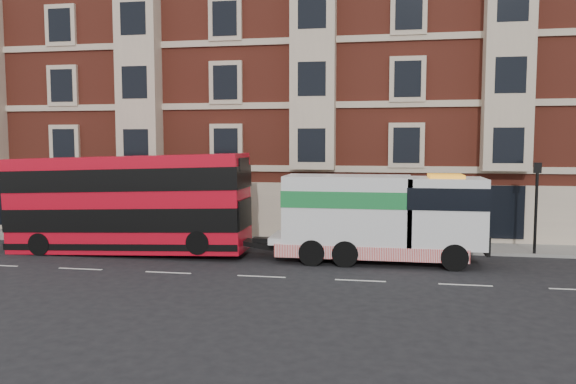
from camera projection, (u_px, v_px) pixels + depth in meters
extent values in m
plane|color=black|center=(261.00, 277.00, 22.81)|extent=(120.00, 120.00, 0.00)
cube|color=slate|center=(292.00, 243.00, 30.17)|extent=(90.00, 3.00, 0.15)
cube|color=maroon|center=(318.00, 88.00, 36.67)|extent=(45.00, 12.00, 18.00)
cylinder|color=black|center=(176.00, 205.00, 29.74)|extent=(0.14, 0.14, 4.00)
cube|color=black|center=(176.00, 165.00, 29.55)|extent=(0.35, 0.15, 0.50)
cylinder|color=black|center=(536.00, 212.00, 26.66)|extent=(0.14, 0.14, 4.00)
cube|color=black|center=(538.00, 168.00, 26.48)|extent=(0.35, 0.15, 0.50)
cube|color=red|center=(128.00, 203.00, 27.44)|extent=(11.78, 2.63, 4.63)
cube|color=black|center=(128.00, 217.00, 27.50)|extent=(11.82, 2.69, 1.10)
cube|color=black|center=(127.00, 179.00, 27.33)|extent=(11.82, 2.69, 1.05)
cylinder|color=black|center=(40.00, 244.00, 27.12)|extent=(1.09, 0.34, 1.09)
cylinder|color=black|center=(68.00, 236.00, 29.45)|extent=(1.09, 0.34, 1.09)
cylinder|color=black|center=(198.00, 243.00, 25.73)|extent=(1.09, 0.34, 1.09)
cylinder|color=black|center=(214.00, 234.00, 28.06)|extent=(1.09, 0.34, 1.09)
cube|color=silver|center=(375.00, 240.00, 25.51)|extent=(9.47, 2.42, 0.32)
cube|color=silver|center=(445.00, 212.00, 24.87)|extent=(3.37, 2.63, 3.05)
cube|color=silver|center=(347.00, 209.00, 25.61)|extent=(5.68, 2.63, 3.05)
cube|color=#1A7635|center=(348.00, 197.00, 25.56)|extent=(5.73, 2.67, 0.74)
cube|color=red|center=(370.00, 248.00, 25.58)|extent=(8.41, 2.69, 0.58)
cylinder|color=black|center=(454.00, 257.00, 23.81)|extent=(1.16, 0.37, 1.16)
cylinder|color=black|center=(448.00, 247.00, 26.14)|extent=(1.16, 0.37, 1.16)
cylinder|color=black|center=(345.00, 254.00, 24.60)|extent=(1.16, 0.42, 1.16)
cylinder|color=black|center=(349.00, 244.00, 26.93)|extent=(1.16, 0.42, 1.16)
cylinder|color=black|center=(312.00, 253.00, 24.85)|extent=(1.16, 0.42, 1.16)
cylinder|color=black|center=(318.00, 243.00, 27.18)|extent=(1.16, 0.42, 1.16)
imported|color=#1A2C35|center=(46.00, 220.00, 31.86)|extent=(0.80, 0.67, 1.87)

